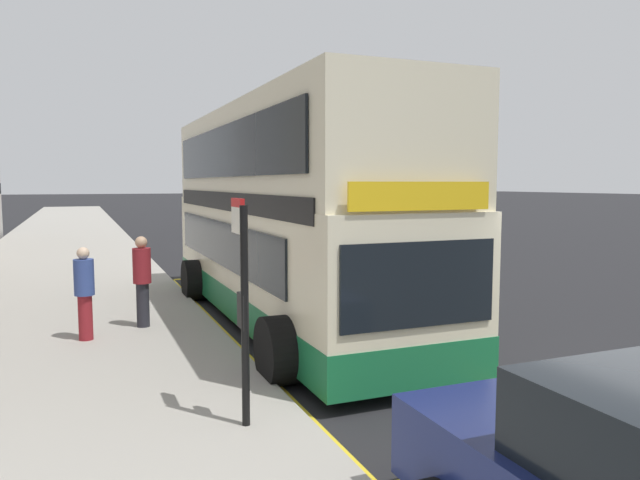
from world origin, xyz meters
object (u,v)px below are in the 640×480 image
object	(u,v)px
parked_car_white_ahead	(199,204)
pedestrian_further_back	(142,278)
parked_car_black_kerbside	(229,214)
parked_car_white_far	(251,220)
double_decker_bus	(285,223)
bus_stop_sign	(243,291)
pedestrian_waiting_near_sign	(84,290)

from	to	relation	value
parked_car_white_ahead	pedestrian_further_back	bearing A→B (deg)	-103.14
parked_car_black_kerbside	parked_car_white_far	bearing A→B (deg)	-91.73
double_decker_bus	bus_stop_sign	world-z (taller)	double_decker_bus
double_decker_bus	parked_car_black_kerbside	size ratio (longest dim) A/B	2.51
parked_car_white_ahead	bus_stop_sign	bearing A→B (deg)	-101.33
double_decker_bus	pedestrian_waiting_near_sign	bearing A→B (deg)	-170.49
double_decker_bus	bus_stop_sign	xyz separation A→B (m)	(-2.29, -5.23, -0.40)
double_decker_bus	bus_stop_sign	distance (m)	5.73
parked_car_black_kerbside	parked_car_white_ahead	bearing A→B (deg)	86.72
bus_stop_sign	pedestrian_waiting_near_sign	distance (m)	4.90
bus_stop_sign	pedestrian_further_back	distance (m)	5.26
double_decker_bus	pedestrian_further_back	world-z (taller)	double_decker_bus
pedestrian_waiting_near_sign	pedestrian_further_back	bearing A→B (deg)	30.89
parked_car_white_ahead	parked_car_black_kerbside	distance (m)	18.89
parked_car_white_far	pedestrian_waiting_near_sign	bearing A→B (deg)	-110.51
parked_car_white_ahead	pedestrian_waiting_near_sign	xyz separation A→B (m)	(-10.98, -47.26, 0.23)
bus_stop_sign	pedestrian_waiting_near_sign	xyz separation A→B (m)	(-1.63, 4.57, -0.64)
double_decker_bus	parked_car_white_ahead	distance (m)	47.15
pedestrian_waiting_near_sign	parked_car_white_far	bearing A→B (deg)	67.23
double_decker_bus	pedestrian_waiting_near_sign	size ratio (longest dim) A/B	6.45
double_decker_bus	pedestrian_further_back	size ratio (longest dim) A/B	6.08
parked_car_white_far	pedestrian_further_back	world-z (taller)	pedestrian_further_back
parked_car_white_far	parked_car_black_kerbside	xyz separation A→B (m)	(0.38, 6.84, 0.00)
pedestrian_waiting_near_sign	parked_car_black_kerbside	bearing A→B (deg)	71.63
parked_car_white_ahead	parked_car_white_far	bearing A→B (deg)	-95.38
bus_stop_sign	pedestrian_waiting_near_sign	bearing A→B (deg)	109.59
double_decker_bus	parked_car_white_far	bearing A→B (deg)	76.20
parked_car_white_far	pedestrian_further_back	bearing A→B (deg)	-108.69
pedestrian_waiting_near_sign	parked_car_white_ahead	bearing A→B (deg)	76.92
double_decker_bus	parked_car_black_kerbside	xyz separation A→B (m)	(5.52, 27.77, -1.26)
parked_car_white_ahead	parked_car_white_far	world-z (taller)	same
parked_car_black_kerbside	pedestrian_waiting_near_sign	size ratio (longest dim) A/B	2.57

